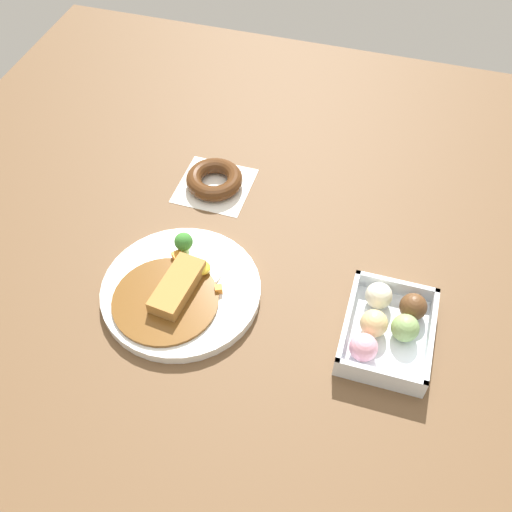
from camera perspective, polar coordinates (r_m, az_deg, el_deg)
name	(u,v)px	position (r m, az deg, el deg)	size (l,w,h in m)	color
ground_plane	(277,301)	(1.00, 2.08, -4.42)	(1.60, 1.60, 0.00)	brown
curry_plate	(180,290)	(1.00, -7.39, -3.26)	(0.27, 0.27, 0.06)	white
donut_box	(387,327)	(0.96, 12.56, -6.70)	(0.18, 0.14, 0.06)	silver
chocolate_ring_donut	(214,180)	(1.17, -4.05, 7.35)	(0.14, 0.14, 0.03)	white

